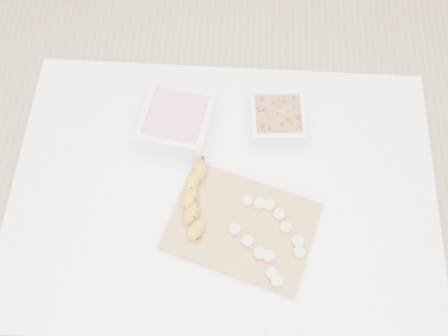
# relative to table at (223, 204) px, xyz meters

# --- Properties ---
(ground) EXTENTS (3.50, 3.50, 0.00)m
(ground) POSITION_rel_table_xyz_m (0.00, 0.00, -0.65)
(ground) COLOR #C6AD89
(ground) RESTS_ON ground
(table) EXTENTS (1.00, 0.70, 0.75)m
(table) POSITION_rel_table_xyz_m (0.00, 0.00, 0.00)
(table) COLOR white
(table) RESTS_ON ground
(bowl_yogurt) EXTENTS (0.18, 0.18, 0.07)m
(bowl_yogurt) POSITION_rel_table_xyz_m (-0.12, 0.15, 0.13)
(bowl_yogurt) COLOR white
(bowl_yogurt) RESTS_ON table
(bowl_granola) EXTENTS (0.14, 0.14, 0.06)m
(bowl_granola) POSITION_rel_table_xyz_m (0.12, 0.18, 0.13)
(bowl_granola) COLOR white
(bowl_granola) RESTS_ON table
(cutting_board) EXTENTS (0.37, 0.31, 0.01)m
(cutting_board) POSITION_rel_table_xyz_m (0.05, -0.09, 0.10)
(cutting_board) COLOR #BA8747
(cutting_board) RESTS_ON table
(banana) EXTENTS (0.08, 0.20, 0.03)m
(banana) POSITION_rel_table_xyz_m (-0.06, -0.04, 0.13)
(banana) COLOR #BF8B1A
(banana) RESTS_ON cutting_board
(banana_slices) EXTENTS (0.17, 0.21, 0.02)m
(banana_slices) POSITION_rel_table_xyz_m (0.11, -0.11, 0.12)
(banana_slices) COLOR beige
(banana_slices) RESTS_ON cutting_board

